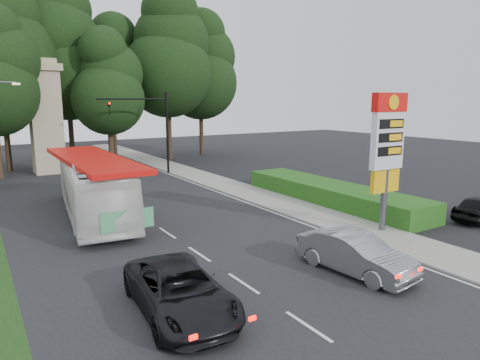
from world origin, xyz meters
TOP-DOWN VIEW (x-y plane):
  - ground at (0.00, 0.00)m, footprint 120.00×120.00m
  - road_surface at (0.00, 12.00)m, footprint 14.00×80.00m
  - sidewalk_right at (8.50, 12.00)m, footprint 3.00×80.00m
  - hedge at (11.50, 8.00)m, footprint 3.00×14.00m
  - gas_station_pylon at (9.20, 1.99)m, footprint 2.10×0.45m
  - traffic_signal_mast at (5.68, 24.00)m, footprint 6.10×0.35m
  - monument at (-2.00, 30.00)m, footprint 3.00×3.00m
  - tree_center_right at (1.00, 35.00)m, footprint 9.24×9.24m
  - tree_east_near at (6.00, 37.00)m, footprint 8.12×8.12m
  - tree_east_mid at (11.00, 33.00)m, footprint 9.52×9.52m
  - tree_far_east at (16.00, 35.00)m, footprint 8.68×8.68m
  - tree_monument_right at (3.50, 29.50)m, footprint 6.72×6.72m
  - transit_bus at (-2.21, 12.66)m, footprint 4.27×12.46m
  - sedan_silver at (4.14, -0.89)m, footprint 2.15×4.86m
  - suv_charcoal at (-2.80, -0.24)m, footprint 2.91×5.54m

SIDE VIEW (x-z plane):
  - ground at x=0.00m, z-range 0.00..0.00m
  - road_surface at x=0.00m, z-range 0.00..0.02m
  - sidewalk_right at x=8.50m, z-range 0.00..0.12m
  - hedge at x=11.50m, z-range 0.00..1.20m
  - suv_charcoal at x=-2.80m, z-range 0.00..1.49m
  - sedan_silver at x=4.14m, z-range 0.00..1.55m
  - transit_bus at x=-2.21m, z-range 0.00..3.40m
  - gas_station_pylon at x=9.20m, z-range 1.02..7.87m
  - traffic_signal_mast at x=5.68m, z-range 1.07..8.27m
  - monument at x=-2.00m, z-range 0.08..10.13m
  - tree_monument_right at x=3.50m, z-range 1.41..14.61m
  - tree_east_near at x=6.00m, z-range 1.71..17.66m
  - tree_far_east at x=16.00m, z-range 1.83..18.88m
  - tree_center_right at x=1.00m, z-range 1.94..20.09m
  - tree_east_mid at x=11.00m, z-range 2.00..20.70m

